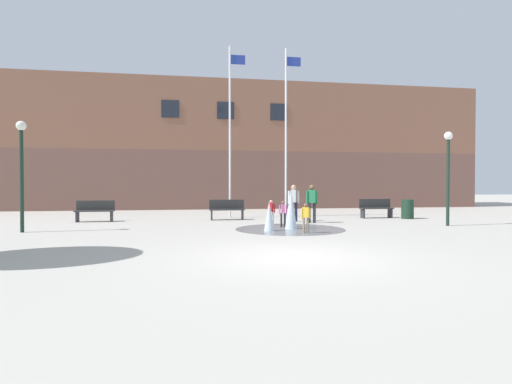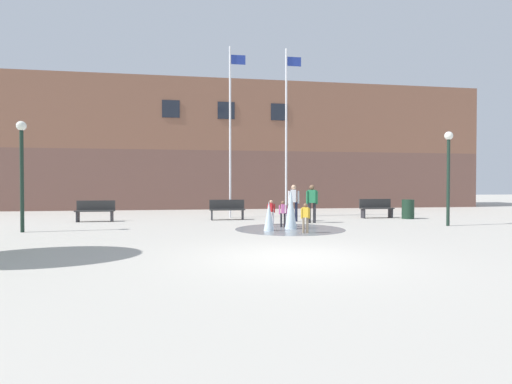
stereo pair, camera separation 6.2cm
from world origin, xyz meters
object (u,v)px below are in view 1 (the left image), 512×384
flagpole_right (286,128)px  park_bench_left_of_flagpoles (95,211)px  adult_in_red (294,200)px  trash_can (408,209)px  adult_watching (312,201)px  child_with_pink_shirt (283,212)px  park_bench_near_trashcan (376,208)px  child_in_fountain (271,210)px  park_bench_center (227,209)px  lamp_post_right_lane (448,164)px  lamp_post_left_lane (21,159)px  child_running (306,216)px  flagpole_left (230,127)px

flagpole_right → park_bench_left_of_flagpoles: bearing=-172.0°
adult_in_red → trash_can: bearing=114.7°
adult_in_red → adult_watching: bearing=56.6°
child_with_pink_shirt → park_bench_near_trashcan: bearing=129.9°
park_bench_left_of_flagpoles → child_in_fountain: (7.25, -2.57, 0.10)m
child_with_pink_shirt → park_bench_center: bearing=-144.9°
lamp_post_right_lane → lamp_post_left_lane: bearing=178.8°
child_in_fountain → adult_watching: bearing=-46.8°
child_running → flagpole_right: bearing=112.3°
lamp_post_left_lane → lamp_post_right_lane: lamp_post_left_lane is taller
adult_in_red → flagpole_left: (-2.49, 2.55, 3.46)m
lamp_post_left_lane → adult_in_red: bearing=13.5°
lamp_post_right_lane → park_bench_left_of_flagpoles: bearing=163.9°
child_in_fountain → lamp_post_left_lane: size_ratio=0.27×
flagpole_right → lamp_post_left_lane: flagpole_right is taller
flagpole_right → lamp_post_left_lane: size_ratio=2.24×
child_in_fountain → flagpole_left: bearing=46.5°
park_bench_left_of_flagpoles → child_with_pink_shirt: 8.28m
child_in_fountain → child_running: bearing=-140.5°
adult_watching → flagpole_left: bearing=-12.3°
park_bench_near_trashcan → child_running: 7.37m
flagpole_left → lamp_post_left_lane: flagpole_left is taller
adult_watching → child_running: adult_watching is taller
lamp_post_right_lane → flagpole_left: bearing=146.5°
lamp_post_left_lane → flagpole_right: bearing=25.7°
park_bench_left_of_flagpoles → flagpole_left: size_ratio=0.19×
adult_watching → flagpole_right: 4.82m
child_running → park_bench_center: bearing=141.5°
park_bench_center → flagpole_right: size_ratio=0.19×
flagpole_left → flagpole_right: size_ratio=0.99×
child_running → adult_watching: bearing=100.1°
flagpole_left → lamp_post_right_lane: size_ratio=2.27×
park_bench_center → child_running: bearing=-69.0°
park_bench_left_of_flagpoles → park_bench_center: 5.71m
lamp_post_left_lane → park_bench_center: bearing=27.4°
adult_watching → flagpole_right: flagpole_right is taller
child_in_fountain → trash_can: bearing=-47.1°
adult_in_red → park_bench_center: bearing=-96.6°
park_bench_left_of_flagpoles → flagpole_right: size_ratio=0.19×
park_bench_left_of_flagpoles → park_bench_near_trashcan: (12.88, -0.10, 0.00)m
adult_in_red → lamp_post_left_lane: (-9.96, -2.39, 1.51)m
lamp_post_left_lane → trash_can: bearing=10.6°
park_bench_left_of_flagpoles → adult_in_red: (8.49, -1.32, 0.45)m
adult_watching → child_with_pink_shirt: (-1.55, -1.38, -0.35)m
child_in_fountain → lamp_post_left_lane: bearing=125.7°
park_bench_near_trashcan → adult_watching: bearing=-152.5°
adult_in_red → lamp_post_right_lane: 6.26m
child_with_pink_shirt → adult_watching: bearing=139.5°
adult_in_red → lamp_post_left_lane: bearing=-57.3°
flagpole_left → flagpole_right: bearing=0.0°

